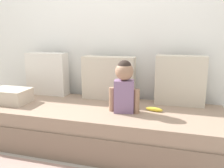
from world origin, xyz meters
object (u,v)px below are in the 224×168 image
Objects in this scene: throw_pillow_right at (180,81)px; throw_pillow_center at (109,78)px; banana at (154,109)px; couch at (99,126)px; toddler at (124,85)px; folded_blanket at (10,96)px; throw_pillow_left at (47,74)px.

throw_pillow_center is at bearing 180.00° from throw_pillow_right.
couch is at bearing -176.66° from banana.
folded_blanket is (-1.24, -0.04, -0.19)m from toddler.
throw_pillow_left is 0.85× the size of throw_pillow_center.
throw_pillow_right reaches higher than banana.
throw_pillow_right is 1.28× the size of folded_blanket.
throw_pillow_right is 1.81m from folded_blanket.
banana is (1.32, -0.30, -0.23)m from throw_pillow_left.
throw_pillow_center reaches higher than folded_blanket.
throw_pillow_right is at bearing 0.00° from throw_pillow_left.
throw_pillow_left reaches higher than folded_blanket.
throw_pillow_right is (0.77, 0.33, 0.46)m from couch.
toddler reaches higher than couch.
couch is 6.24× the size of folded_blanket.
banana is (-0.22, -0.30, -0.24)m from throw_pillow_right.
throw_pillow_left is at bearing 180.00° from throw_pillow_right.
toddler is at bearing -160.33° from banana.
throw_pillow_center is at bearing 151.26° from banana.
couch is 4.24× the size of throw_pillow_center.
throw_pillow_center is 0.77m from throw_pillow_right.
throw_pillow_center is (0.00, 0.33, 0.44)m from couch.
throw_pillow_left is 1.25× the size of folded_blanket.
throw_pillow_right is (1.55, 0.00, 0.01)m from throw_pillow_left.
banana is at bearing 19.67° from toddler.
toddler is (0.28, -0.40, 0.03)m from throw_pillow_center.
couch is at bearing -156.66° from throw_pillow_right.
couch is 14.68× the size of banana.
throw_pillow_left is 1.12m from toddler.
couch is 0.96m from throw_pillow_left.
throw_pillow_right is at bearing 23.34° from couch.
couch is 0.59m from banana.
folded_blanket is (-1.52, -0.14, 0.06)m from banana.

